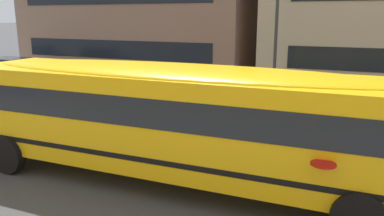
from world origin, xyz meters
The scene contains 6 objects.
ground_plane centered at (0.00, 0.00, 0.00)m, with size 400.00×400.00×0.00m, color #424244.
sidewalk_far centered at (0.00, 8.48, 0.01)m, with size 120.00×3.00×0.01m, color gray.
lane_centreline centered at (0.00, 0.00, 0.00)m, with size 110.00×0.16×0.01m, color silver.
school_bus centered at (-3.11, -1.71, 1.67)m, with size 12.63×3.00×2.81m.
parked_car_green_by_hydrant centered at (-17.40, 5.79, 0.84)m, with size 3.90×1.88×1.64m.
street_lamp centered at (-3.10, 7.78, 4.31)m, with size 0.44×0.44×6.80m.
Camera 1 is at (0.59, -9.48, 3.88)m, focal length 35.99 mm.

